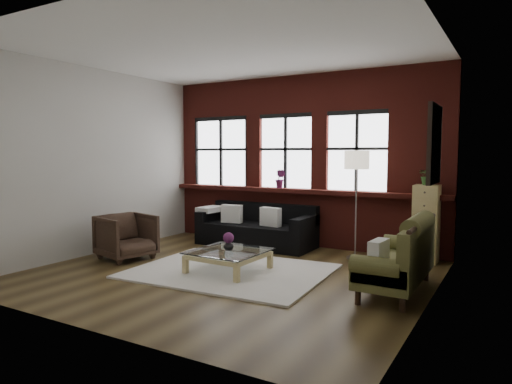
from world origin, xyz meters
The scene contains 26 objects.
floor centered at (0.00, 0.00, 0.00)m, with size 5.50×5.50×0.00m, color #3A2B15.
ceiling centered at (0.00, 0.00, 3.20)m, with size 5.50×5.50×0.00m, color white.
wall_back centered at (0.00, 2.50, 1.60)m, with size 5.50×5.50×0.00m, color #BAB7AD.
wall_front centered at (0.00, -2.50, 1.60)m, with size 5.50×5.50×0.00m, color #BAB7AD.
wall_left centered at (-2.75, 0.00, 1.60)m, with size 5.00×5.00×0.00m, color #BAB7AD.
wall_right centered at (2.75, 0.00, 1.60)m, with size 5.00×5.00×0.00m, color #BAB7AD.
brick_backwall centered at (0.00, 2.44, 1.60)m, with size 5.50×0.12×3.20m, color maroon, non-canonical shape.
sill_ledge centered at (0.00, 2.35, 1.04)m, with size 5.50×0.30×0.08m, color maroon.
window_left centered at (-1.80, 2.45, 1.75)m, with size 1.38×0.10×1.50m, color black, non-canonical shape.
window_mid centered at (-0.30, 2.45, 1.75)m, with size 1.38×0.10×1.50m, color black, non-canonical shape.
window_right centered at (1.10, 2.45, 1.75)m, with size 1.38×0.10×1.50m, color black, non-canonical shape.
wall_poster centered at (2.72, 0.30, 1.85)m, with size 0.05×0.74×0.94m, color black, non-canonical shape.
shag_rug centered at (-0.02, 0.06, 0.01)m, with size 2.76×2.17×0.03m, color beige.
dark_sofa centered at (-0.66, 1.90, 0.40)m, with size 2.21×0.89×0.80m, color black, non-canonical shape.
pillow_a centered at (-1.13, 1.80, 0.59)m, with size 0.40×0.14×0.34m, color silver.
pillow_b centered at (-0.29, 1.80, 0.59)m, with size 0.40×0.14×0.34m, color silver.
vintage_settee centered at (2.30, 0.32, 0.45)m, with size 0.76×1.70×0.91m, color brown, non-canonical shape.
pillow_settee centered at (2.22, -0.20, 0.57)m, with size 0.14×0.38×0.34m, color silver.
armchair centered at (-1.98, -0.09, 0.37)m, with size 0.79×0.81×0.74m, color #2F2017.
coffee_table centered at (-0.03, 0.03, 0.16)m, with size 1.01×1.01×0.34m, color tan, non-canonical shape.
vase centered at (-0.03, 0.03, 0.41)m, with size 0.15×0.15×0.15m, color #B2B2B2.
flowers centered at (-0.03, 0.03, 0.52)m, with size 0.16×0.16×0.16m, color #602153.
drawer_chest centered at (2.34, 2.17, 0.62)m, with size 0.38×0.38×1.24m, color tan.
potted_plant_top centered at (2.34, 2.17, 1.40)m, with size 0.28×0.24×0.31m, color #2D5923.
floor_lamp centered at (1.30, 1.82, 0.97)m, with size 0.40×0.40×1.94m, color #A5A5A8, non-canonical shape.
sill_plant centered at (-0.36, 2.32, 1.26)m, with size 0.20×0.16×0.36m, color #602153.
Camera 1 is at (3.61, -5.45, 1.74)m, focal length 32.00 mm.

